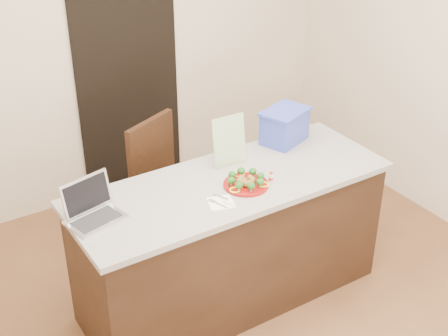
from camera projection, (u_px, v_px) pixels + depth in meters
ground at (251, 316)px, 4.16m from camera, size 4.00×4.00×0.00m
room_shell at (257, 90)px, 3.36m from camera, size 4.00×4.00×4.00m
doorway at (128, 80)px, 5.17m from camera, size 0.90×0.02×2.00m
island at (231, 241)px, 4.11m from camera, size 2.06×0.76×0.92m
plate at (246, 184)px, 3.84m from camera, size 0.28×0.28×0.02m
meatballs at (246, 181)px, 3.82m from camera, size 0.11×0.11×0.04m
broccoli at (246, 178)px, 3.82m from camera, size 0.23×0.23×0.04m
pepper_rings at (246, 183)px, 3.83m from camera, size 0.25×0.25×0.01m
napkin at (221, 203)px, 3.67m from camera, size 0.19×0.19×0.01m
fork at (217, 202)px, 3.66m from camera, size 0.04×0.14×0.00m
knife at (227, 202)px, 3.67m from camera, size 0.05×0.19×0.01m
yogurt_bottle at (271, 178)px, 3.88m from camera, size 0.03×0.03×0.06m
laptop at (91, 207)px, 3.52m from camera, size 0.35×0.31×0.22m
leaflet at (229, 141)px, 4.01m from camera, size 0.24×0.06×0.33m
blue_box at (285, 126)px, 4.32m from camera, size 0.39×0.34×0.24m
chair at (160, 184)px, 4.49m from camera, size 0.62×0.64×1.06m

